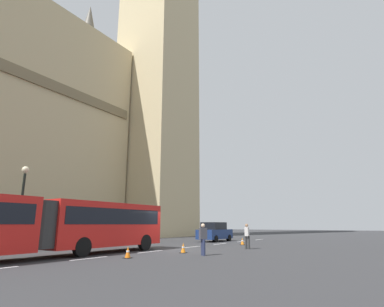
{
  "coord_description": "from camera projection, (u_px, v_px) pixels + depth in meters",
  "views": [
    {
      "loc": [
        -16.87,
        -12.9,
        1.65
      ],
      "look_at": [
        7.11,
        2.71,
        8.31
      ],
      "focal_mm": 28.54,
      "sensor_mm": 36.0,
      "label": 1
    }
  ],
  "objects": [
    {
      "name": "sedan_lead",
      "position": [
        215.0,
        232.0,
        30.3
      ],
      "size": [
        4.4,
        1.86,
        1.85
      ],
      "color": "navy",
      "rests_on": "ground_plane"
    },
    {
      "name": "traffic_cone_east",
      "position": [
        242.0,
        241.0,
        25.13
      ],
      "size": [
        0.36,
        0.36,
        0.58
      ],
      "color": "black",
      "rests_on": "ground_plane"
    },
    {
      "name": "traffic_cone_west",
      "position": [
        128.0,
        252.0,
        15.23
      ],
      "size": [
        0.36,
        0.36,
        0.58
      ],
      "color": "black",
      "rests_on": "ground_plane"
    },
    {
      "name": "traffic_cone_middle",
      "position": [
        183.0,
        248.0,
        18.0
      ],
      "size": [
        0.36,
        0.36,
        0.58
      ],
      "color": "black",
      "rests_on": "ground_plane"
    },
    {
      "name": "articulated_bus",
      "position": [
        35.0,
        222.0,
        15.04
      ],
      "size": [
        16.5,
        2.54,
        2.9
      ],
      "color": "red",
      "rests_on": "ground_plane"
    },
    {
      "name": "pedestrian_by_kerb",
      "position": [
        247.0,
        235.0,
        21.0
      ],
      "size": [
        0.44,
        0.36,
        1.69
      ],
      "color": "#333333",
      "rests_on": "ground_plane"
    },
    {
      "name": "ground_plane",
      "position": [
        168.0,
        250.0,
        20.25
      ],
      "size": [
        160.0,
        160.0,
        0.0
      ],
      "primitive_type": "plane",
      "color": "#333335"
    },
    {
      "name": "pedestrian_near_cones",
      "position": [
        203.0,
        238.0,
        16.67
      ],
      "size": [
        0.47,
        0.43,
        1.69
      ],
      "color": "#262D4C",
      "rests_on": "ground_plane"
    },
    {
      "name": "street_lamp",
      "position": [
        22.0,
        201.0,
        19.02
      ],
      "size": [
        0.44,
        0.44,
        5.27
      ],
      "color": "black",
      "rests_on": "ground_plane"
    },
    {
      "name": "lane_centre_marking",
      "position": [
        173.0,
        249.0,
        20.7
      ],
      "size": [
        34.4,
        0.16,
        0.01
      ],
      "color": "silver",
      "rests_on": "ground_plane"
    }
  ]
}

